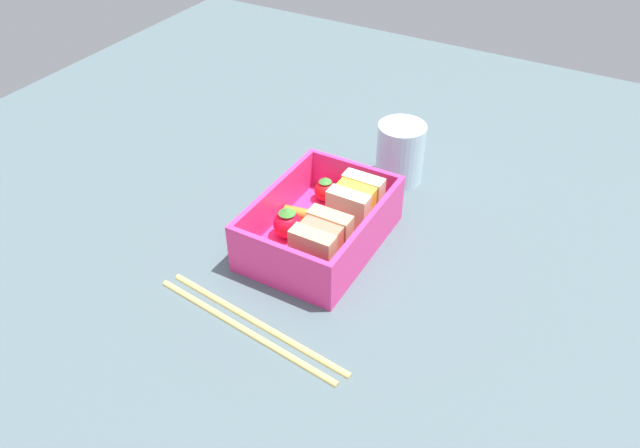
# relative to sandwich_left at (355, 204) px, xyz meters

# --- Properties ---
(ground_plane) EXTENTS (1.20, 1.20, 0.02)m
(ground_plane) POSITION_rel_sandwich_left_xyz_m (0.04, -0.02, -0.05)
(ground_plane) COLOR #485B61
(bento_tray) EXTENTS (0.17, 0.12, 0.01)m
(bento_tray) POSITION_rel_sandwich_left_xyz_m (0.04, -0.02, -0.03)
(bento_tray) COLOR #F13285
(bento_tray) RESTS_ON ground_plane
(bento_rim) EXTENTS (0.17, 0.12, 0.05)m
(bento_rim) POSITION_rel_sandwich_left_xyz_m (0.04, -0.02, -0.00)
(bento_rim) COLOR #F13285
(bento_rim) RESTS_ON bento_tray
(sandwich_left) EXTENTS (0.05, 0.05, 0.05)m
(sandwich_left) POSITION_rel_sandwich_left_xyz_m (0.00, 0.00, 0.00)
(sandwich_left) COLOR beige
(sandwich_left) RESTS_ON bento_tray
(sandwich_center_left) EXTENTS (0.05, 0.05, 0.05)m
(sandwich_center_left) POSITION_rel_sandwich_left_xyz_m (0.08, 0.00, 0.00)
(sandwich_center_left) COLOR tan
(sandwich_center_left) RESTS_ON bento_tray
(strawberry_left) EXTENTS (0.03, 0.03, 0.03)m
(strawberry_left) POSITION_rel_sandwich_left_xyz_m (-0.02, -0.05, -0.01)
(strawberry_left) COLOR red
(strawberry_left) RESTS_ON bento_tray
(carrot_stick_far_left) EXTENTS (0.02, 0.05, 0.01)m
(carrot_stick_far_left) POSITION_rel_sandwich_left_xyz_m (0.02, -0.05, -0.02)
(carrot_stick_far_left) COLOR orange
(carrot_stick_far_left) RESTS_ON bento_tray
(strawberry_far_left) EXTENTS (0.03, 0.03, 0.04)m
(strawberry_far_left) POSITION_rel_sandwich_left_xyz_m (0.06, -0.05, -0.01)
(strawberry_far_left) COLOR red
(strawberry_far_left) RESTS_ON bento_tray
(carrot_stick_left) EXTENTS (0.02, 0.04, 0.01)m
(carrot_stick_left) POSITION_rel_sandwich_left_xyz_m (0.09, -0.05, -0.02)
(carrot_stick_left) COLOR orange
(carrot_stick_left) RESTS_ON bento_tray
(chopstick_pair) EXTENTS (0.05, 0.22, 0.01)m
(chopstick_pair) POSITION_rel_sandwich_left_xyz_m (0.18, -0.02, -0.03)
(chopstick_pair) COLOR tan
(chopstick_pair) RESTS_ON ground_plane
(drinking_glass) EXTENTS (0.06, 0.06, 0.08)m
(drinking_glass) POSITION_rel_sandwich_left_xyz_m (-0.12, 0.00, 0.00)
(drinking_glass) COLOR silver
(drinking_glass) RESTS_ON ground_plane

